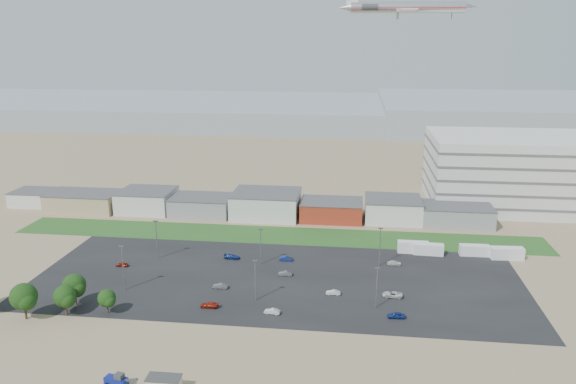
% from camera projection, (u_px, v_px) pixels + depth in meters
% --- Properties ---
extents(ground, '(700.00, 700.00, 0.00)m').
position_uv_depth(ground, '(241.00, 315.00, 120.47)').
color(ground, '#7E6A50').
rests_on(ground, ground).
extents(parking_lot, '(120.00, 50.00, 0.01)m').
position_uv_depth(parking_lot, '(277.00, 278.00, 139.03)').
color(parking_lot, black).
rests_on(parking_lot, ground).
extents(grass_strip, '(160.00, 16.00, 0.02)m').
position_uv_depth(grass_strip, '(276.00, 235.00, 170.30)').
color(grass_strip, '#265520').
rests_on(grass_strip, ground).
extents(hills_backdrop, '(700.00, 200.00, 9.00)m').
position_uv_depth(hills_backdrop, '(380.00, 114.00, 416.38)').
color(hills_backdrop, gray).
rests_on(hills_backdrop, ground).
extents(building_row, '(170.00, 20.00, 8.00)m').
position_uv_depth(building_row, '(234.00, 203.00, 189.50)').
color(building_row, silver).
rests_on(building_row, ground).
extents(parking_garage, '(80.00, 40.00, 25.00)m').
position_uv_depth(parking_garage, '(546.00, 172.00, 197.50)').
color(parking_garage, silver).
rests_on(parking_garage, ground).
extents(telehandler, '(6.65, 3.40, 2.64)m').
position_uv_depth(telehandler, '(116.00, 380.00, 95.10)').
color(telehandler, navy).
rests_on(telehandler, ground).
extents(box_trailer_a, '(8.50, 2.74, 3.18)m').
position_uv_depth(box_trailer_a, '(413.00, 247.00, 155.79)').
color(box_trailer_a, silver).
rests_on(box_trailer_a, ground).
extents(box_trailer_b, '(8.31, 2.97, 3.07)m').
position_uv_depth(box_trailer_b, '(428.00, 249.00, 154.40)').
color(box_trailer_b, silver).
rests_on(box_trailer_b, ground).
extents(box_trailer_c, '(8.00, 2.61, 2.99)m').
position_uv_depth(box_trailer_c, '(474.00, 250.00, 153.70)').
color(box_trailer_c, silver).
rests_on(box_trailer_c, ground).
extents(box_trailer_d, '(8.80, 3.20, 3.25)m').
position_uv_depth(box_trailer_d, '(507.00, 253.00, 151.20)').
color(box_trailer_d, silver).
rests_on(box_trailer_d, ground).
extents(tree_left, '(6.04, 6.04, 9.06)m').
position_uv_depth(tree_left, '(24.00, 299.00, 117.66)').
color(tree_left, black).
rests_on(tree_left, ground).
extents(tree_mid, '(5.07, 5.07, 7.61)m').
position_uv_depth(tree_mid, '(65.00, 298.00, 119.65)').
color(tree_mid, black).
rests_on(tree_mid, ground).
extents(tree_right, '(5.50, 5.50, 8.25)m').
position_uv_depth(tree_right, '(74.00, 288.00, 124.13)').
color(tree_right, black).
rests_on(tree_right, ground).
extents(tree_near, '(4.11, 4.11, 6.17)m').
position_uv_depth(tree_near, '(107.00, 300.00, 120.60)').
color(tree_near, black).
rests_on(tree_near, ground).
extents(lightpole_front_l, '(1.29, 0.54, 10.98)m').
position_uv_depth(lightpole_front_l, '(123.00, 268.00, 131.34)').
color(lightpole_front_l, slate).
rests_on(lightpole_front_l, ground).
extents(lightpole_front_m, '(1.13, 0.47, 9.65)m').
position_uv_depth(lightpole_front_m, '(255.00, 280.00, 126.23)').
color(lightpole_front_m, slate).
rests_on(lightpole_front_m, ground).
extents(lightpole_front_r, '(1.12, 0.46, 9.48)m').
position_uv_depth(lightpole_front_r, '(377.00, 288.00, 122.56)').
color(lightpole_front_r, slate).
rests_on(lightpole_front_r, ground).
extents(lightpole_back_l, '(1.26, 0.52, 10.70)m').
position_uv_depth(lightpole_back_l, '(157.00, 240.00, 150.61)').
color(lightpole_back_l, slate).
rests_on(lightpole_back_l, ground).
extents(lightpole_back_m, '(1.15, 0.48, 9.77)m').
position_uv_depth(lightpole_back_m, '(261.00, 247.00, 146.89)').
color(lightpole_back_m, slate).
rests_on(lightpole_back_m, ground).
extents(lightpole_back_r, '(1.23, 0.51, 10.48)m').
position_uv_depth(lightpole_back_r, '(380.00, 247.00, 145.49)').
color(lightpole_back_r, slate).
rests_on(lightpole_back_r, ground).
extents(airliner, '(48.60, 34.04, 14.03)m').
position_uv_depth(airliner, '(408.00, 7.00, 193.00)').
color(airliner, silver).
extents(parked_car_0, '(4.76, 2.48, 1.28)m').
position_uv_depth(parked_car_0, '(392.00, 294.00, 128.83)').
color(parked_car_0, silver).
rests_on(parked_car_0, ground).
extents(parked_car_1, '(3.37, 1.29, 1.10)m').
position_uv_depth(parked_car_1, '(333.00, 292.00, 130.06)').
color(parked_car_1, silver).
rests_on(parked_car_1, ground).
extents(parked_car_2, '(3.77, 1.54, 1.28)m').
position_uv_depth(parked_car_2, '(396.00, 315.00, 119.02)').
color(parked_car_2, navy).
rests_on(parked_car_2, ground).
extents(parked_car_3, '(4.10, 1.73, 1.18)m').
position_uv_depth(parked_car_3, '(209.00, 305.00, 123.77)').
color(parked_car_3, maroon).
rests_on(parked_car_3, ground).
extents(parked_car_4, '(3.65, 1.35, 1.19)m').
position_uv_depth(parked_car_4, '(220.00, 286.00, 133.38)').
color(parked_car_4, '#595B5E').
rests_on(parked_car_4, ground).
extents(parked_car_5, '(3.23, 1.34, 1.09)m').
position_uv_depth(parked_car_5, '(122.00, 264.00, 146.41)').
color(parked_car_5, maroon).
rests_on(parked_car_5, ground).
extents(parked_car_6, '(4.37, 1.96, 1.24)m').
position_uv_depth(parked_car_6, '(232.00, 257.00, 151.51)').
color(parked_car_6, navy).
rests_on(parked_car_6, ground).
extents(parked_car_7, '(3.53, 1.31, 1.15)m').
position_uv_depth(parked_car_7, '(285.00, 273.00, 140.67)').
color(parked_car_7, '#595B5E').
rests_on(parked_car_7, ground).
extents(parked_car_8, '(3.79, 1.82, 1.25)m').
position_uv_depth(parked_car_8, '(394.00, 263.00, 147.23)').
color(parked_car_8, silver).
rests_on(parked_car_8, ground).
extents(parked_car_11, '(3.64, 1.29, 1.20)m').
position_uv_depth(parked_car_11, '(286.00, 259.00, 150.16)').
color(parked_car_11, navy).
rests_on(parked_car_11, ground).
extents(parked_car_13, '(3.57, 1.60, 1.14)m').
position_uv_depth(parked_car_13, '(272.00, 311.00, 120.91)').
color(parked_car_13, silver).
rests_on(parked_car_13, ground).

